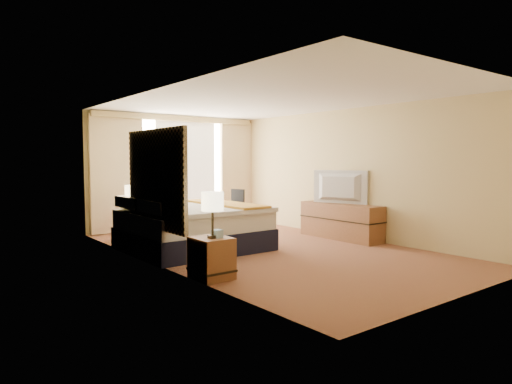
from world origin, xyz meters
TOP-DOWN VIEW (x-y plane):
  - floor at (0.00, 0.00)m, footprint 4.20×7.00m
  - ceiling at (0.00, 0.00)m, footprint 4.20×7.00m
  - wall_back at (0.00, 3.50)m, footprint 4.20×0.02m
  - wall_front at (0.00, -3.50)m, footprint 4.20×0.02m
  - wall_left at (-2.10, 0.00)m, footprint 0.02×7.00m
  - wall_right at (2.10, 0.00)m, footprint 0.02×7.00m
  - headboard at (-2.06, 0.20)m, footprint 0.06×1.85m
  - nightstand_left at (-1.87, -1.05)m, footprint 0.45×0.52m
  - nightstand_right at (-1.87, 1.45)m, footprint 0.45×0.52m
  - media_dresser at (1.83, 0.00)m, footprint 0.50×1.80m
  - window at (0.25, 3.47)m, footprint 2.30×0.02m
  - curtains at (-0.00, 3.39)m, footprint 4.12×0.19m
  - bed at (-1.06, 0.85)m, footprint 2.22×2.03m
  - loveseat at (-0.95, 2.49)m, footprint 1.40×0.79m
  - floor_lamp at (-1.40, 2.30)m, footprint 0.23×0.23m
  - desk_chair at (0.72, 2.11)m, footprint 0.45×0.45m
  - lamp_left at (-1.90, -1.12)m, footprint 0.29×0.29m
  - lamp_right at (-1.90, 1.46)m, footprint 0.28×0.28m
  - tissue_box at (-1.83, -1.13)m, footprint 0.13×0.13m
  - telephone at (-1.85, 1.41)m, footprint 0.17×0.14m
  - television at (1.78, 0.05)m, footprint 0.50×1.14m

SIDE VIEW (x-z plane):
  - floor at x=0.00m, z-range -0.01..0.01m
  - nightstand_left at x=-1.87m, z-range 0.00..0.55m
  - nightstand_right at x=-1.87m, z-range 0.00..0.55m
  - loveseat at x=-0.95m, z-range -0.15..0.71m
  - media_dresser at x=1.83m, z-range 0.00..0.70m
  - bed at x=-1.06m, z-range -0.14..0.93m
  - desk_chair at x=0.72m, z-range -0.05..0.87m
  - telephone at x=-1.85m, z-range 0.55..0.61m
  - tissue_box at x=-1.83m, z-range 0.55..0.66m
  - lamp_right at x=-1.90m, z-range 0.71..1.29m
  - lamp_left at x=-1.90m, z-range 0.72..1.32m
  - television at x=1.78m, z-range 0.70..1.36m
  - floor_lamp at x=-1.40m, z-range 0.37..2.16m
  - headboard at x=-2.06m, z-range 0.53..2.03m
  - wall_back at x=0.00m, z-range 0.00..2.60m
  - wall_front at x=0.00m, z-range 0.00..2.60m
  - wall_left at x=-2.10m, z-range 0.00..2.60m
  - wall_right at x=2.10m, z-range 0.00..2.60m
  - window at x=0.25m, z-range 0.17..2.47m
  - curtains at x=0.00m, z-range 0.13..2.69m
  - ceiling at x=0.00m, z-range 2.59..2.61m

